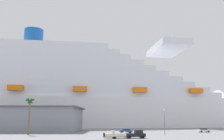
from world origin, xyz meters
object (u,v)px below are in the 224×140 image
(street_lamp, at_px, (164,118))
(parked_car_white_van, at_px, (204,130))
(palm_tree, at_px, (30,106))
(parked_car_blue_suv, at_px, (126,131))
(cruise_ship, at_px, (73,95))
(small_boat_on_trailer, at_px, (118,135))
(pickup_truck, at_px, (136,134))

(street_lamp, relative_size, parked_car_white_van, 1.89)
(palm_tree, bearing_deg, parked_car_blue_suv, 15.81)
(cruise_ship, relative_size, street_lamp, 27.97)
(cruise_ship, distance_m, palm_tree, 71.25)
(small_boat_on_trailer, height_order, street_lamp, street_lamp)
(street_lamp, bearing_deg, palm_tree, 176.48)
(palm_tree, relative_size, parked_car_white_van, 2.69)
(small_boat_on_trailer, height_order, parked_car_blue_suv, small_boat_on_trailer)
(palm_tree, bearing_deg, small_boat_on_trailer, -31.11)
(small_boat_on_trailer, distance_m, parked_car_blue_suv, 27.22)
(parked_car_white_van, relative_size, parked_car_blue_suv, 0.92)
(pickup_truck, distance_m, parked_car_blue_suv, 25.89)
(palm_tree, height_order, parked_car_blue_suv, palm_tree)
(cruise_ship, distance_m, pickup_truck, 92.52)
(pickup_truck, height_order, palm_tree, palm_tree)
(parked_car_white_van, distance_m, parked_car_blue_suv, 31.28)
(pickup_truck, relative_size, small_boat_on_trailer, 0.75)
(small_boat_on_trailer, xyz_separation_m, parked_car_white_van, (36.04, 30.01, -0.13))
(parked_car_white_van, bearing_deg, pickup_truck, -136.75)
(cruise_ship, xyz_separation_m, pickup_truck, (26.85, -86.56, -18.62))
(street_lamp, distance_m, parked_car_white_van, 25.33)
(small_boat_on_trailer, bearing_deg, cruise_ship, 103.98)
(pickup_truck, relative_size, street_lamp, 0.69)
(parked_car_white_van, bearing_deg, parked_car_blue_suv, -174.05)
(pickup_truck, distance_m, parked_car_white_van, 42.52)
(pickup_truck, bearing_deg, cruise_ship, 107.23)
(palm_tree, height_order, parked_car_white_van, palm_tree)
(palm_tree, distance_m, parked_car_white_van, 66.46)
(parked_car_white_van, bearing_deg, small_boat_on_trailer, -140.22)
(small_boat_on_trailer, xyz_separation_m, palm_tree, (-28.62, 17.27, 8.47))
(street_lamp, height_order, parked_car_white_van, street_lamp)
(small_boat_on_trailer, relative_size, parked_car_white_van, 1.74)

